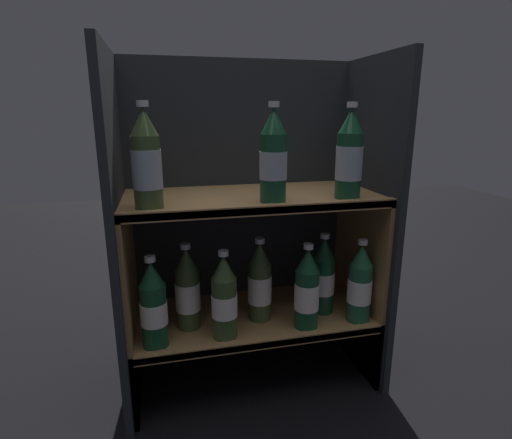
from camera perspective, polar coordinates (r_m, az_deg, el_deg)
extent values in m
plane|color=black|center=(1.22, 1.36, -25.54)|extent=(6.00, 6.00, 0.00)
cube|color=#23262B|center=(1.29, -2.25, 0.68)|extent=(0.74, 0.02, 0.95)
cube|color=#23262B|center=(1.11, -18.86, -2.54)|extent=(0.02, 0.36, 0.95)
cube|color=#23262B|center=(1.26, 15.54, -0.29)|extent=(0.02, 0.36, 0.95)
cube|color=#9E7547|center=(1.24, -0.53, -13.62)|extent=(0.70, 0.32, 0.02)
cube|color=#9E7547|center=(1.11, 1.26, -17.21)|extent=(0.70, 0.02, 0.03)
cube|color=#9E7547|center=(1.27, -16.60, -18.97)|extent=(0.01, 0.32, 0.19)
cube|color=#9E7547|center=(1.40, 13.82, -15.49)|extent=(0.01, 0.32, 0.19)
cube|color=#9E7547|center=(1.11, -0.58, 3.17)|extent=(0.70, 0.32, 0.02)
cube|color=#9E7547|center=(0.97, 1.38, 1.40)|extent=(0.70, 0.02, 0.03)
cube|color=#9E7547|center=(1.18, -17.26, -11.59)|extent=(0.01, 0.32, 0.56)
cube|color=#9E7547|center=(1.31, 14.32, -8.60)|extent=(0.01, 0.32, 0.56)
cylinder|color=#384C28|center=(0.96, -15.28, 6.45)|extent=(0.07, 0.07, 0.17)
cylinder|color=#9EA8BC|center=(0.96, -15.31, 6.95)|extent=(0.07, 0.07, 0.09)
cone|color=#384C28|center=(0.95, -15.77, 13.34)|extent=(0.06, 0.06, 0.06)
cylinder|color=silver|center=(0.95, -15.94, 15.64)|extent=(0.03, 0.03, 0.01)
cylinder|color=#144228|center=(1.00, 2.47, 7.26)|extent=(0.07, 0.07, 0.17)
cylinder|color=#9EA8BC|center=(1.00, 2.48, 7.74)|extent=(0.07, 0.07, 0.07)
cone|color=#144228|center=(0.99, 2.55, 13.91)|extent=(0.06, 0.06, 0.06)
cylinder|color=silver|center=(0.99, 2.58, 16.13)|extent=(0.03, 0.03, 0.01)
cylinder|color=#144228|center=(1.07, 13.11, 7.42)|extent=(0.07, 0.07, 0.17)
cylinder|color=#9EA8BC|center=(1.07, 13.14, 7.86)|extent=(0.07, 0.07, 0.09)
cone|color=#144228|center=(1.06, 13.49, 13.60)|extent=(0.06, 0.06, 0.06)
cylinder|color=silver|center=(1.06, 13.62, 15.67)|extent=(0.03, 0.03, 0.01)
cylinder|color=#144228|center=(1.08, -14.35, -13.16)|extent=(0.07, 0.07, 0.17)
cylinder|color=white|center=(1.07, -14.38, -12.77)|extent=(0.07, 0.07, 0.06)
cone|color=#144228|center=(1.03, -14.77, -7.45)|extent=(0.06, 0.06, 0.06)
cylinder|color=silver|center=(1.01, -14.91, -5.44)|extent=(0.03, 0.03, 0.01)
cylinder|color=#384C28|center=(1.08, -4.52, -12.47)|extent=(0.07, 0.07, 0.17)
cylinder|color=white|center=(1.08, -4.53, -12.08)|extent=(0.07, 0.07, 0.06)
cone|color=#384C28|center=(1.04, -4.65, -6.79)|extent=(0.06, 0.06, 0.06)
cylinder|color=silver|center=(1.02, -4.70, -4.79)|extent=(0.03, 0.03, 0.01)
cylinder|color=#144228|center=(1.14, 7.23, -11.17)|extent=(0.07, 0.07, 0.17)
cylinder|color=white|center=(1.13, 7.25, -10.79)|extent=(0.07, 0.07, 0.08)
cone|color=#144228|center=(1.09, 7.43, -5.71)|extent=(0.06, 0.06, 0.06)
cylinder|color=silver|center=(1.08, 7.50, -3.80)|extent=(0.03, 0.03, 0.01)
cylinder|color=#1E5638|center=(1.20, 14.52, -10.13)|extent=(0.07, 0.07, 0.17)
cylinder|color=white|center=(1.20, 14.55, -9.76)|extent=(0.07, 0.07, 0.07)
cone|color=#1E5638|center=(1.16, 14.90, -4.92)|extent=(0.06, 0.06, 0.06)
cylinder|color=silver|center=(1.14, 15.02, -3.11)|extent=(0.03, 0.03, 0.01)
cylinder|color=#384C28|center=(1.14, -9.70, -11.10)|extent=(0.07, 0.07, 0.17)
cylinder|color=white|center=(1.14, -9.72, -10.72)|extent=(0.07, 0.07, 0.08)
cone|color=#384C28|center=(1.10, -9.97, -5.67)|extent=(0.06, 0.06, 0.06)
cylinder|color=silver|center=(1.09, -10.06, -3.77)|extent=(0.03, 0.03, 0.01)
cylinder|color=#384C28|center=(1.17, 0.54, -10.23)|extent=(0.07, 0.07, 0.17)
cylinder|color=white|center=(1.17, 0.54, -9.85)|extent=(0.07, 0.07, 0.08)
cone|color=#384C28|center=(1.13, 0.55, -4.90)|extent=(0.06, 0.06, 0.06)
cylinder|color=silver|center=(1.11, 0.56, -3.04)|extent=(0.03, 0.03, 0.01)
cylinder|color=#144228|center=(1.23, 9.51, -9.19)|extent=(0.07, 0.07, 0.17)
cylinder|color=white|center=(1.23, 9.53, -8.83)|extent=(0.07, 0.07, 0.07)
cone|color=#144228|center=(1.19, 9.75, -4.09)|extent=(0.06, 0.06, 0.06)
cylinder|color=silver|center=(1.17, 9.83, -2.32)|extent=(0.03, 0.03, 0.01)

